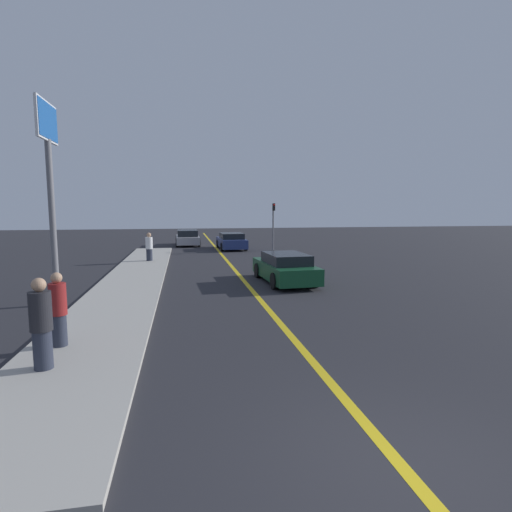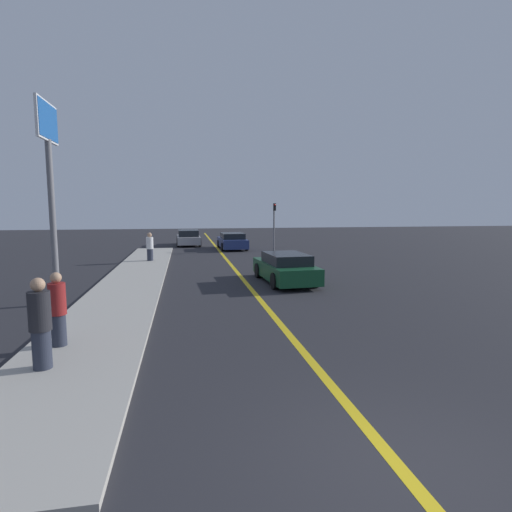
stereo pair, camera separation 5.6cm
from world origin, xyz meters
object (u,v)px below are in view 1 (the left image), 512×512
Objects in this scene: car_ahead_center at (231,241)px; pedestrian_near_curb at (41,324)px; car_far_distant at (188,238)px; car_near_right_lane at (285,268)px; pedestrian_far_standing at (149,247)px; traffic_light at (273,221)px; roadside_sign at (49,156)px; pedestrian_mid_group at (58,310)px.

car_ahead_center is 2.56× the size of pedestrian_near_curb.
car_ahead_center is 5.09m from car_far_distant.
pedestrian_far_standing is at bearing 126.11° from car_near_right_lane.
pedestrian_near_curb reaches higher than car_far_distant.
car_far_distant is at bearing 139.49° from traffic_light.
car_near_right_lane is at bearing 50.42° from pedestrian_near_curb.
pedestrian_near_curb reaches higher than pedestrian_far_standing.
pedestrian_far_standing is at bearing -148.79° from traffic_light.
roadside_sign is (-8.48, -2.54, 4.24)m from car_near_right_lane.
car_near_right_lane reaches higher than car_ahead_center.
pedestrian_mid_group is (-0.07, 1.32, -0.05)m from pedestrian_near_curb.
pedestrian_mid_group is at bearing -73.33° from roadside_sign.
traffic_light is at bearing 76.11° from car_near_right_lane.
car_far_distant is 21.84m from roadside_sign.
roadside_sign is at bearing -102.08° from pedestrian_far_standing.
pedestrian_far_standing reaches higher than car_far_distant.
car_far_distant is 10.99m from pedestrian_far_standing.
car_near_right_lane is 1.00× the size of car_ahead_center.
car_far_distant is (-3.35, 3.83, 0.02)m from car_ahead_center.
car_near_right_lane is at bearing -89.31° from car_ahead_center.
pedestrian_mid_group reaches higher than car_ahead_center.
traffic_light is at bearing 31.21° from pedestrian_far_standing.
traffic_light is at bearing 66.21° from pedestrian_near_curb.
pedestrian_near_curb is at bearing -86.79° from pedestrian_mid_group.
traffic_light is (2.44, 12.97, 1.59)m from car_near_right_lane.
car_near_right_lane is 14.59m from car_ahead_center.
car_far_distant is 25.77m from pedestrian_mid_group.
car_far_distant is 1.25× the size of traffic_light.
roadside_sign is at bearing -103.13° from car_far_distant.
pedestrian_far_standing is 11.16m from roadside_sign.
car_near_right_lane is 9.81m from roadside_sign.
traffic_light reaches higher than pedestrian_mid_group.
pedestrian_mid_group is at bearing -137.94° from car_near_right_lane.
traffic_light is (9.46, 21.46, 1.23)m from pedestrian_near_curb.
car_ahead_center is at bearing 151.91° from traffic_light.
pedestrian_mid_group is 22.32m from traffic_light.
pedestrian_far_standing is at bearing 87.43° from pedestrian_near_curb.
car_far_distant is 2.51× the size of pedestrian_near_curb.
traffic_light is 19.15m from roadside_sign.
pedestrian_mid_group reaches higher than car_far_distant.
pedestrian_near_curb is at bearing -132.81° from car_near_right_lane.
traffic_light reaches higher than car_far_distant.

